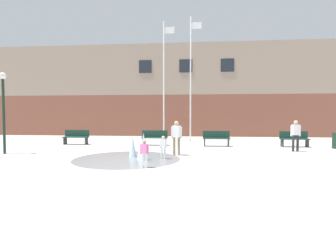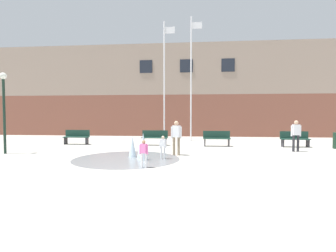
% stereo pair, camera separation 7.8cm
% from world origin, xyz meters
% --- Properties ---
extents(ground_plane, '(100.00, 100.00, 0.00)m').
position_xyz_m(ground_plane, '(0.00, 0.00, 0.00)').
color(ground_plane, '#B2ADA3').
extents(library_building, '(36.00, 6.05, 8.04)m').
position_xyz_m(library_building, '(0.00, 19.08, 4.02)').
color(library_building, brown).
rests_on(library_building, ground).
extents(splash_fountain, '(4.52, 4.52, 1.13)m').
position_xyz_m(splash_fountain, '(-1.82, 4.37, 0.34)').
color(splash_fountain, gray).
rests_on(splash_fountain, ground).
extents(park_bench_far_left, '(1.60, 0.44, 0.91)m').
position_xyz_m(park_bench_far_left, '(-6.75, 9.40, 0.48)').
color(park_bench_far_left, '#28282D').
rests_on(park_bench_far_left, ground).
extents(park_bench_left_of_flagpoles, '(1.60, 0.44, 0.91)m').
position_xyz_m(park_bench_left_of_flagpoles, '(-1.73, 9.41, 0.48)').
color(park_bench_left_of_flagpoles, '#28282D').
rests_on(park_bench_left_of_flagpoles, ground).
extents(park_bench_under_right_flagpole, '(1.60, 0.44, 0.91)m').
position_xyz_m(park_bench_under_right_flagpole, '(2.02, 9.26, 0.48)').
color(park_bench_under_right_flagpole, '#28282D').
rests_on(park_bench_under_right_flagpole, ground).
extents(park_bench_far_right, '(1.60, 0.44, 0.91)m').
position_xyz_m(park_bench_far_right, '(6.52, 9.32, 0.48)').
color(park_bench_far_right, '#28282D').
rests_on(park_bench_far_right, ground).
extents(child_running, '(0.31, 0.18, 0.99)m').
position_xyz_m(child_running, '(-0.63, 4.43, 0.58)').
color(child_running, silver).
rests_on(child_running, ground).
extents(child_in_fountain, '(0.31, 0.19, 0.99)m').
position_xyz_m(child_in_fountain, '(-1.08, 2.53, 0.58)').
color(child_in_fountain, silver).
rests_on(child_in_fountain, ground).
extents(adult_in_red, '(0.50, 0.24, 1.59)m').
position_xyz_m(adult_in_red, '(5.84, 7.33, 0.93)').
color(adult_in_red, '#28282D').
rests_on(adult_in_red, ground).
extents(teen_by_trashcan, '(0.50, 0.32, 1.59)m').
position_xyz_m(teen_by_trashcan, '(-0.13, 5.52, 0.93)').
color(teen_by_trashcan, '#89755B').
rests_on(teen_by_trashcan, ground).
extents(flagpole_left, '(0.80, 0.10, 8.46)m').
position_xyz_m(flagpole_left, '(-1.42, 12.08, 4.48)').
color(flagpole_left, silver).
rests_on(flagpole_left, ground).
extents(flagpole_right, '(0.80, 0.10, 8.72)m').
position_xyz_m(flagpole_right, '(0.48, 12.08, 4.61)').
color(flagpole_right, silver).
rests_on(flagpole_right, ground).
extents(lamp_post_left_lane, '(0.32, 0.32, 3.89)m').
position_xyz_m(lamp_post_left_lane, '(-8.40, 5.21, 2.54)').
color(lamp_post_left_lane, '#192D23').
rests_on(lamp_post_left_lane, ground).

